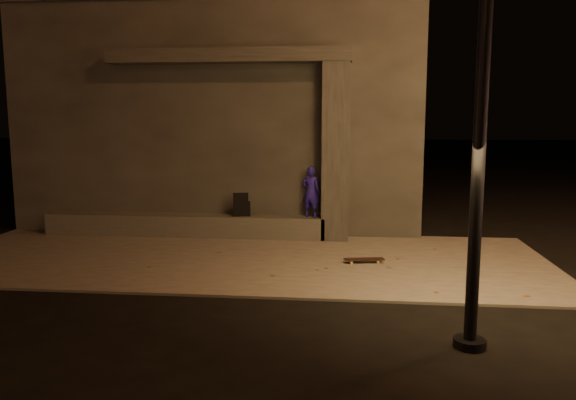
# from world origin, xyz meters

# --- Properties ---
(ground) EXTENTS (120.00, 120.00, 0.00)m
(ground) POSITION_xyz_m (0.00, 0.00, 0.00)
(ground) COLOR black
(ground) RESTS_ON ground
(sidewalk) EXTENTS (11.00, 4.40, 0.04)m
(sidewalk) POSITION_xyz_m (0.00, 2.00, 0.02)
(sidewalk) COLOR #625D56
(sidewalk) RESTS_ON ground
(building) EXTENTS (9.00, 5.10, 5.22)m
(building) POSITION_xyz_m (-1.00, 6.49, 2.61)
(building) COLOR #32302D
(building) RESTS_ON ground
(ledge) EXTENTS (6.00, 0.55, 0.45)m
(ledge) POSITION_xyz_m (-1.50, 3.75, 0.27)
(ledge) COLOR #4F4D48
(ledge) RESTS_ON sidewalk
(column) EXTENTS (0.55, 0.55, 3.60)m
(column) POSITION_xyz_m (1.70, 3.75, 1.84)
(column) COLOR #32302D
(column) RESTS_ON sidewalk
(canopy) EXTENTS (5.00, 0.70, 0.28)m
(canopy) POSITION_xyz_m (-0.50, 3.80, 3.78)
(canopy) COLOR #32302D
(canopy) RESTS_ON column
(skateboarder) EXTENTS (0.45, 0.36, 1.05)m
(skateboarder) POSITION_xyz_m (1.20, 3.75, 1.02)
(skateboarder) COLOR #2618A1
(skateboarder) RESTS_ON ledge
(backpack) EXTENTS (0.40, 0.30, 0.50)m
(backpack) POSITION_xyz_m (-0.26, 3.75, 0.66)
(backpack) COLOR black
(backpack) RESTS_ON ledge
(skateboard) EXTENTS (0.72, 0.30, 0.08)m
(skateboard) POSITION_xyz_m (2.25, 1.81, 0.10)
(skateboard) COLOR black
(skateboard) RESTS_ON sidewalk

